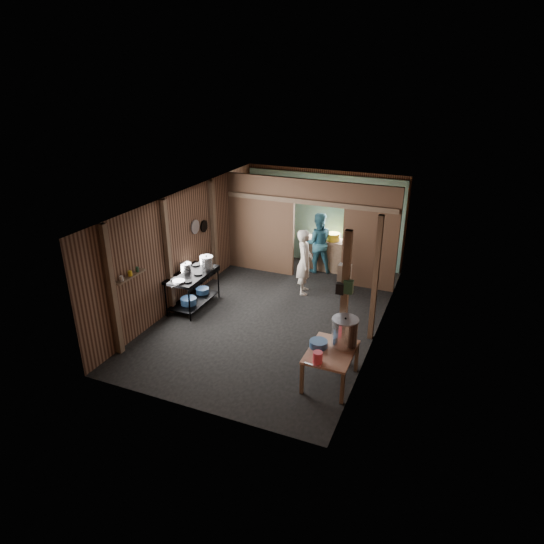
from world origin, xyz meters
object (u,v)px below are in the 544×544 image
at_px(stove_pot_large, 207,263).
at_px(pink_bucket, 318,357).
at_px(cook, 305,262).
at_px(prep_table, 330,366).
at_px(gas_range, 193,290).
at_px(yellow_tub, 333,237).
at_px(stock_pot, 345,333).

distance_m(stove_pot_large, pink_bucket, 4.17).
xyz_separation_m(stove_pot_large, cook, (1.93, 1.31, -0.16)).
relative_size(prep_table, pink_bucket, 5.44).
distance_m(prep_table, stove_pot_large, 4.09).
height_order(gas_range, cook, cook).
relative_size(prep_table, yellow_tub, 2.99).
height_order(gas_range, yellow_tub, yellow_tub).
bearing_deg(yellow_tub, stove_pot_large, -126.19).
height_order(pink_bucket, cook, cook).
xyz_separation_m(gas_range, cook, (2.10, 1.69, 0.39)).
distance_m(prep_table, yellow_tub, 5.13).
bearing_deg(yellow_tub, gas_range, -124.96).
xyz_separation_m(pink_bucket, cook, (-1.50, 3.67, 0.08)).
relative_size(pink_bucket, cook, 0.12).
bearing_deg(gas_range, yellow_tub, 55.04).
xyz_separation_m(stock_pot, yellow_tub, (-1.53, 4.63, 0.07)).
bearing_deg(yellow_tub, cook, -98.16).
height_order(pink_bucket, yellow_tub, yellow_tub).
relative_size(stove_pot_large, stock_pot, 0.59).
distance_m(stock_pot, cook, 3.47).
distance_m(stove_pot_large, yellow_tub, 3.66).
bearing_deg(stove_pot_large, prep_table, -28.75).
bearing_deg(stock_pot, yellow_tub, 108.25).
xyz_separation_m(stock_pot, pink_bucket, (-0.26, -0.69, -0.15)).
xyz_separation_m(stove_pot_large, yellow_tub, (2.16, 2.96, -0.02)).
distance_m(gas_range, yellow_tub, 4.11).
height_order(yellow_tub, cook, cook).
bearing_deg(gas_range, stock_pot, -18.58).
bearing_deg(stock_pot, gas_range, 161.42).
xyz_separation_m(prep_table, pink_bucket, (-0.11, -0.42, 0.41)).
relative_size(gas_range, pink_bucket, 7.19).
xyz_separation_m(prep_table, stove_pot_large, (-3.54, 1.94, 0.65)).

